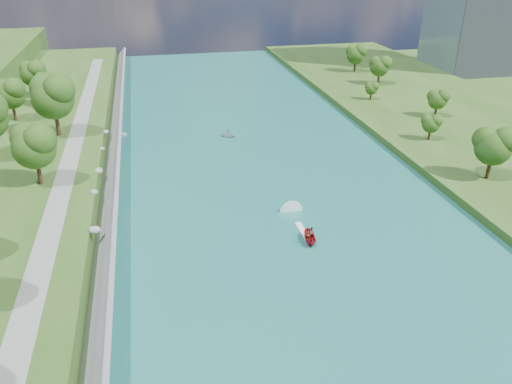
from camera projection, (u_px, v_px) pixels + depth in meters
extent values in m
plane|color=#2D5119|center=(317.00, 273.00, 62.27)|extent=(260.00, 260.00, 0.00)
cube|color=#196257|center=(276.00, 200.00, 79.69)|extent=(55.00, 240.00, 0.10)
cube|color=slate|center=(107.00, 208.00, 73.84)|extent=(3.54, 236.00, 4.05)
ellipsoid|color=gray|center=(106.00, 336.00, 51.44)|extent=(0.98, 0.86, 0.72)
ellipsoid|color=gray|center=(105.00, 279.00, 58.98)|extent=(1.83, 2.28, 1.16)
ellipsoid|color=gray|center=(95.00, 230.00, 64.56)|extent=(1.52, 1.24, 1.07)
ellipsoid|color=gray|center=(94.00, 192.00, 74.47)|extent=(1.17, 1.14, 0.83)
ellipsoid|color=gray|center=(99.00, 171.00, 82.03)|extent=(1.34, 1.69, 0.96)
ellipsoid|color=gray|center=(102.00, 149.00, 90.02)|extent=(1.00, 1.06, 0.56)
ellipsoid|color=gray|center=(105.00, 132.00, 98.99)|extent=(1.45, 1.43, 0.85)
ellipsoid|color=gray|center=(123.00, 135.00, 106.40)|extent=(1.56, 1.47, 1.12)
cube|color=gray|center=(58.00, 202.00, 71.76)|extent=(3.00, 200.00, 0.10)
ellipsoid|color=#1D4713|center=(34.00, 149.00, 74.68)|extent=(6.89, 6.89, 11.48)
ellipsoid|color=#1D4713|center=(53.00, 100.00, 93.56)|extent=(8.40, 8.40, 14.00)
ellipsoid|color=#1D4713|center=(11.00, 96.00, 102.44)|extent=(6.27, 6.27, 10.46)
ellipsoid|color=#1D4713|center=(47.00, 86.00, 112.13)|extent=(5.45, 5.45, 9.09)
ellipsoid|color=#1D4713|center=(33.00, 75.00, 118.36)|extent=(6.17, 6.17, 10.29)
ellipsoid|color=#1D4713|center=(493.00, 149.00, 81.37)|extent=(6.39, 6.39, 10.65)
ellipsoid|color=#1D4713|center=(431.00, 125.00, 98.72)|extent=(3.71, 3.71, 6.19)
ellipsoid|color=#1D4713|center=(437.00, 101.00, 111.50)|extent=(4.46, 4.46, 7.44)
ellipsoid|color=#1D4713|center=(371.00, 89.00, 124.25)|extent=(3.18, 3.18, 5.30)
ellipsoid|color=#1D4713|center=(380.00, 68.00, 136.99)|extent=(5.54, 5.54, 9.24)
ellipsoid|color=#1D4713|center=(356.00, 56.00, 150.35)|extent=(5.82, 5.82, 9.69)
imported|color=#AB0D17|center=(310.00, 237.00, 68.27)|extent=(1.84, 3.84, 1.43)
imported|color=#66605B|center=(308.00, 236.00, 67.59)|extent=(0.69, 0.47, 1.86)
imported|color=#66605B|center=(312.00, 232.00, 68.61)|extent=(0.79, 0.63, 1.56)
cube|color=white|center=(303.00, 231.00, 71.19)|extent=(0.90, 5.00, 0.06)
imported|color=#95969D|center=(228.00, 135.00, 105.37)|extent=(3.80, 3.59, 0.64)
imported|color=#66605B|center=(228.00, 133.00, 105.10)|extent=(0.72, 0.53, 1.36)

